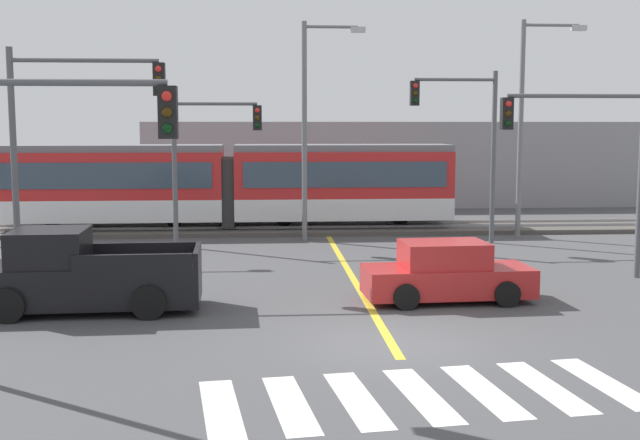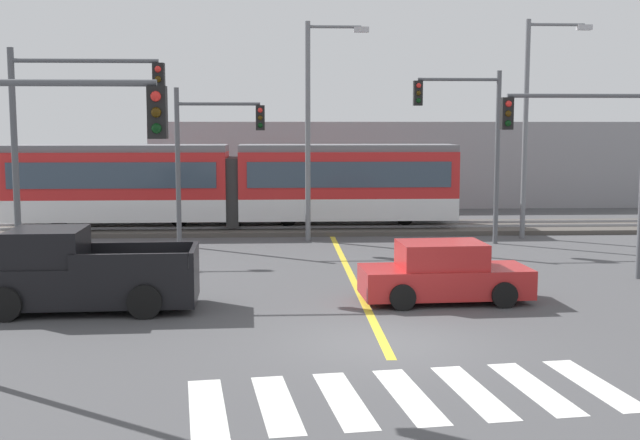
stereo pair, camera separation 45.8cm
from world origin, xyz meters
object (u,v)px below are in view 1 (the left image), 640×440
object	(u,v)px
pickup_truck	(80,277)
traffic_light_mid_left	(64,127)
sedan_crossing	(447,274)
light_rail_tram	(229,182)
traffic_light_mid_right	(593,146)
traffic_light_near_left	(40,169)
street_lamp_centre	(311,117)
street_lamp_east	(527,114)
traffic_light_far_right	(467,130)
traffic_light_far_left	(205,145)

from	to	relation	value
pickup_truck	traffic_light_mid_left	xyz separation A→B (m)	(-1.08, 3.44, 3.53)
sedan_crossing	light_rail_tram	bearing A→B (deg)	113.56
sedan_crossing	traffic_light_mid_right	distance (m)	6.33
sedan_crossing	traffic_light_near_left	world-z (taller)	traffic_light_near_left
street_lamp_centre	street_lamp_east	size ratio (longest dim) A/B	0.98
sedan_crossing	pickup_truck	world-z (taller)	pickup_truck
street_lamp_centre	light_rail_tram	bearing A→B (deg)	137.81
sedan_crossing	pickup_truck	distance (m)	8.99
light_rail_tram	sedan_crossing	xyz separation A→B (m)	(6.03, -13.82, -1.35)
light_rail_tram	sedan_crossing	distance (m)	15.14
light_rail_tram	street_lamp_east	xyz separation A→B (m)	(11.72, -2.65, 2.80)
traffic_light_far_right	street_lamp_east	bearing A→B (deg)	28.03
traffic_light_far_left	traffic_light_mid_left	bearing A→B (deg)	-116.60
pickup_truck	street_lamp_centre	distance (m)	13.54
pickup_truck	street_lamp_east	world-z (taller)	street_lamp_east
traffic_light_far_right	traffic_light_far_left	bearing A→B (deg)	-179.58
traffic_light_mid_left	street_lamp_centre	distance (m)	10.78
traffic_light_far_right	traffic_light_mid_right	world-z (taller)	traffic_light_far_right
sedan_crossing	traffic_light_far_right	bearing A→B (deg)	73.19
traffic_light_mid_left	traffic_light_near_left	distance (m)	8.79
light_rail_tram	traffic_light_mid_right	distance (m)	15.62
traffic_light_far_right	traffic_light_mid_left	distance (m)	14.64
traffic_light_mid_left	street_lamp_east	world-z (taller)	street_lamp_east
sedan_crossing	traffic_light_far_right	distance (m)	10.73
sedan_crossing	traffic_light_near_left	size ratio (longest dim) A/B	0.77
traffic_light_far_right	street_lamp_centre	distance (m)	5.87
traffic_light_mid_right	traffic_light_far_right	bearing A→B (deg)	104.92
light_rail_tram	pickup_truck	bearing A→B (deg)	-101.62
pickup_truck	traffic_light_far_right	xyz separation A→B (m)	(11.90, 10.21, 3.39)
traffic_light_far_right	street_lamp_east	distance (m)	3.19
traffic_light_mid_right	sedan_crossing	bearing A→B (deg)	-150.65
sedan_crossing	traffic_light_mid_right	size ratio (longest dim) A/B	0.73
traffic_light_mid_right	street_lamp_centre	world-z (taller)	street_lamp_centre
sedan_crossing	traffic_light_far_right	xyz separation A→B (m)	(2.93, 9.70, 3.53)
sedan_crossing	traffic_light_far_left	bearing A→B (deg)	124.84
traffic_light_far_left	traffic_light_near_left	xyz separation A→B (m)	(-1.71, -15.30, -0.03)
pickup_truck	traffic_light_far_left	size ratio (longest dim) A/B	0.95
pickup_truck	traffic_light_far_left	bearing A→B (deg)	77.37
traffic_light_mid_left	traffic_light_mid_right	size ratio (longest dim) A/B	1.12
pickup_truck	traffic_light_mid_left	size ratio (longest dim) A/B	0.84
sedan_crossing	street_lamp_east	bearing A→B (deg)	62.99
traffic_light_near_left	traffic_light_far_left	bearing A→B (deg)	83.64
traffic_light_mid_left	street_lamp_centre	xyz separation A→B (m)	(7.26, 7.95, 0.37)
light_rail_tram	street_lamp_centre	bearing A→B (deg)	-42.19
traffic_light_mid_right	street_lamp_east	bearing A→B (deg)	83.94
traffic_light_mid_left	street_lamp_east	distance (m)	17.78
pickup_truck	traffic_light_far_left	xyz separation A→B (m)	(2.27, 10.14, 2.88)
pickup_truck	traffic_light_far_right	size ratio (longest dim) A/B	0.85
light_rail_tram	street_lamp_east	distance (m)	12.34
street_lamp_centre	street_lamp_east	world-z (taller)	street_lamp_east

